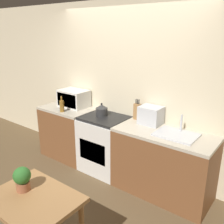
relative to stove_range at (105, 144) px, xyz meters
name	(u,v)px	position (x,y,z in m)	size (l,w,h in m)	color
ground_plane	(76,200)	(0.20, -0.86, -0.45)	(16.00, 16.00, 0.00)	brown
wall_back	(128,89)	(0.20, 0.34, 0.85)	(10.00, 0.06, 2.60)	beige
counter_left_run	(69,132)	(-0.81, 0.00, 0.00)	(0.92, 0.62, 0.90)	brown
counter_right_run	(163,163)	(1.01, 0.00, 0.00)	(1.32, 0.62, 0.90)	brown
stove_range	(105,144)	(0.00, 0.00, 0.00)	(0.69, 0.62, 0.90)	silver
kettle	(102,110)	(-0.09, 0.04, 0.54)	(0.18, 0.18, 0.20)	#2D2D2D
microwave	(74,98)	(-0.77, 0.11, 0.60)	(0.50, 0.35, 0.29)	silver
bottle	(62,106)	(-0.71, -0.21, 0.55)	(0.07, 0.07, 0.26)	olive
knife_block	(137,111)	(0.45, 0.22, 0.58)	(0.10, 0.06, 0.31)	#9E7042
toaster_oven	(151,115)	(0.70, 0.16, 0.58)	(0.31, 0.25, 0.26)	silver
sink_basin	(176,134)	(1.16, 0.01, 0.47)	(0.51, 0.39, 0.24)	silver
dining_table	(34,209)	(0.59, -1.74, 0.19)	(0.80, 0.61, 0.76)	#9E7042
potted_plant	(22,178)	(0.42, -1.72, 0.43)	(0.16, 0.16, 0.23)	#9E5B3D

